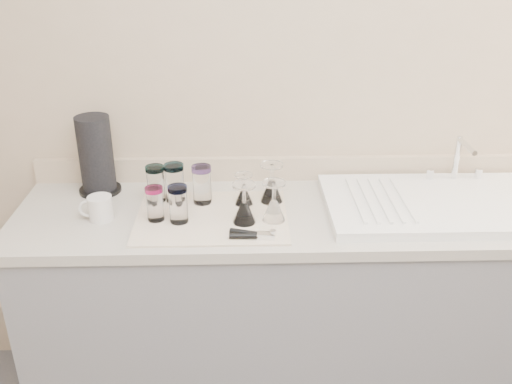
{
  "coord_description": "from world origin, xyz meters",
  "views": [
    {
      "loc": [
        -0.18,
        -0.71,
        1.88
      ],
      "look_at": [
        -0.13,
        1.15,
        1.0
      ],
      "focal_mm": 40.0,
      "sensor_mm": 36.0,
      "label": 1
    }
  ],
  "objects_px": {
    "goblet_back_right": "(272,189)",
    "tumbler_teal": "(156,183)",
    "goblet_front_right": "(274,207)",
    "white_mug": "(100,208)",
    "tumbler_blue": "(178,204)",
    "sink_unit": "(435,203)",
    "goblet_front_left": "(244,209)",
    "tumbler_purple": "(202,184)",
    "tumbler_magenta": "(155,203)",
    "can_opener": "(252,235)",
    "paper_towel_roll": "(96,156)",
    "goblet_back_left": "(244,194)",
    "tumbler_cyan": "(175,183)"
  },
  "relations": [
    {
      "from": "goblet_back_right",
      "to": "tumbler_teal",
      "type": "bearing_deg",
      "value": 177.8
    },
    {
      "from": "goblet_front_right",
      "to": "tumbler_teal",
      "type": "bearing_deg",
      "value": 158.78
    },
    {
      "from": "white_mug",
      "to": "tumbler_blue",
      "type": "bearing_deg",
      "value": -7.8
    },
    {
      "from": "sink_unit",
      "to": "goblet_front_left",
      "type": "height_order",
      "value": "sink_unit"
    },
    {
      "from": "tumbler_teal",
      "to": "tumbler_blue",
      "type": "relative_size",
      "value": 1.02
    },
    {
      "from": "tumbler_purple",
      "to": "tumbler_magenta",
      "type": "xyz_separation_m",
      "value": [
        -0.16,
        -0.14,
        -0.01
      ]
    },
    {
      "from": "tumbler_purple",
      "to": "white_mug",
      "type": "distance_m",
      "value": 0.38
    },
    {
      "from": "tumbler_purple",
      "to": "goblet_front_right",
      "type": "bearing_deg",
      "value": -29.66
    },
    {
      "from": "tumbler_teal",
      "to": "goblet_back_right",
      "type": "xyz_separation_m",
      "value": [
        0.44,
        -0.02,
        -0.02
      ]
    },
    {
      "from": "can_opener",
      "to": "paper_towel_roll",
      "type": "height_order",
      "value": "paper_towel_roll"
    },
    {
      "from": "sink_unit",
      "to": "goblet_back_left",
      "type": "distance_m",
      "value": 0.72
    },
    {
      "from": "sink_unit",
      "to": "white_mug",
      "type": "bearing_deg",
      "value": -177.34
    },
    {
      "from": "goblet_back_right",
      "to": "can_opener",
      "type": "bearing_deg",
      "value": -105.79
    },
    {
      "from": "tumbler_purple",
      "to": "tumbler_magenta",
      "type": "height_order",
      "value": "tumbler_purple"
    },
    {
      "from": "goblet_back_right",
      "to": "tumbler_cyan",
      "type": "bearing_deg",
      "value": 178.06
    },
    {
      "from": "goblet_front_right",
      "to": "sink_unit",
      "type": "bearing_deg",
      "value": 8.62
    },
    {
      "from": "goblet_front_left",
      "to": "goblet_front_right",
      "type": "relative_size",
      "value": 1.0
    },
    {
      "from": "tumbler_teal",
      "to": "white_mug",
      "type": "xyz_separation_m",
      "value": [
        -0.19,
        -0.14,
        -0.03
      ]
    },
    {
      "from": "tumbler_purple",
      "to": "goblet_back_left",
      "type": "bearing_deg",
      "value": -6.73
    },
    {
      "from": "goblet_front_left",
      "to": "white_mug",
      "type": "bearing_deg",
      "value": 174.5
    },
    {
      "from": "sink_unit",
      "to": "tumbler_cyan",
      "type": "relative_size",
      "value": 5.46
    },
    {
      "from": "tumbler_magenta",
      "to": "goblet_front_right",
      "type": "bearing_deg",
      "value": -1.72
    },
    {
      "from": "tumbler_purple",
      "to": "tumbler_magenta",
      "type": "distance_m",
      "value": 0.21
    },
    {
      "from": "goblet_front_left",
      "to": "paper_towel_roll",
      "type": "height_order",
      "value": "paper_towel_roll"
    },
    {
      "from": "tumbler_purple",
      "to": "paper_towel_roll",
      "type": "relative_size",
      "value": 0.47
    },
    {
      "from": "tumbler_purple",
      "to": "goblet_back_left",
      "type": "distance_m",
      "value": 0.16
    },
    {
      "from": "tumbler_blue",
      "to": "paper_towel_roll",
      "type": "relative_size",
      "value": 0.44
    },
    {
      "from": "tumbler_cyan",
      "to": "white_mug",
      "type": "height_order",
      "value": "tumbler_cyan"
    },
    {
      "from": "paper_towel_roll",
      "to": "goblet_front_left",
      "type": "bearing_deg",
      "value": -26.93
    },
    {
      "from": "goblet_back_left",
      "to": "goblet_back_right",
      "type": "bearing_deg",
      "value": 12.03
    },
    {
      "from": "white_mug",
      "to": "goblet_back_left",
      "type": "bearing_deg",
      "value": 10.45
    },
    {
      "from": "tumbler_blue",
      "to": "can_opener",
      "type": "distance_m",
      "value": 0.29
    },
    {
      "from": "tumbler_magenta",
      "to": "goblet_back_right",
      "type": "xyz_separation_m",
      "value": [
        0.43,
        0.14,
        -0.01
      ]
    },
    {
      "from": "can_opener",
      "to": "white_mug",
      "type": "bearing_deg",
      "value": 163.49
    },
    {
      "from": "goblet_front_left",
      "to": "tumbler_teal",
      "type": "bearing_deg",
      "value": 150.97
    },
    {
      "from": "tumbler_cyan",
      "to": "paper_towel_roll",
      "type": "height_order",
      "value": "paper_towel_roll"
    },
    {
      "from": "goblet_front_left",
      "to": "goblet_front_right",
      "type": "bearing_deg",
      "value": 8.03
    },
    {
      "from": "tumbler_magenta",
      "to": "goblet_back_right",
      "type": "distance_m",
      "value": 0.45
    },
    {
      "from": "tumbler_purple",
      "to": "paper_towel_roll",
      "type": "bearing_deg",
      "value": 163.04
    },
    {
      "from": "white_mug",
      "to": "tumbler_cyan",
      "type": "bearing_deg",
      "value": 26.84
    },
    {
      "from": "tumbler_blue",
      "to": "goblet_front_right",
      "type": "height_order",
      "value": "goblet_front_right"
    },
    {
      "from": "tumbler_cyan",
      "to": "paper_towel_roll",
      "type": "xyz_separation_m",
      "value": [
        -0.31,
        0.11,
        0.07
      ]
    },
    {
      "from": "goblet_back_right",
      "to": "tumbler_purple",
      "type": "bearing_deg",
      "value": -179.15
    },
    {
      "from": "tumbler_cyan",
      "to": "goblet_back_right",
      "type": "distance_m",
      "value": 0.37
    },
    {
      "from": "sink_unit",
      "to": "tumbler_magenta",
      "type": "bearing_deg",
      "value": -175.58
    },
    {
      "from": "goblet_front_right",
      "to": "paper_towel_roll",
      "type": "bearing_deg",
      "value": 157.84
    },
    {
      "from": "white_mug",
      "to": "goblet_front_left",
      "type": "bearing_deg",
      "value": -5.5
    },
    {
      "from": "goblet_back_right",
      "to": "can_opener",
      "type": "distance_m",
      "value": 0.3
    },
    {
      "from": "sink_unit",
      "to": "goblet_back_right",
      "type": "relative_size",
      "value": 5.33
    },
    {
      "from": "tumbler_cyan",
      "to": "tumbler_magenta",
      "type": "distance_m",
      "value": 0.16
    }
  ]
}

